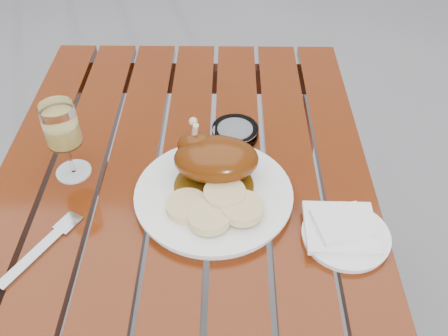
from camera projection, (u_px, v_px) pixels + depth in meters
The scene contains 10 objects.
table at pixel (190, 295), 1.28m from camera, with size 0.80×1.20×0.75m, color maroon.
dinner_plate at pixel (214, 195), 1.01m from camera, with size 0.32×0.32×0.02m, color white.
roast_duck at pixel (213, 159), 1.00m from camera, with size 0.17×0.17×0.12m.
bread_dumplings at pixel (216, 206), 0.95m from camera, with size 0.19×0.13×0.03m.
wine_glass at pixel (65, 141), 1.01m from camera, with size 0.07×0.07×0.17m, color #F6DB6F.
side_plate at pixel (346, 236), 0.93m from camera, with size 0.17×0.17×0.01m, color white.
napkin at pixel (340, 228), 0.93m from camera, with size 0.13×0.12×0.01m, color white.
ashtray at pixel (235, 132), 1.15m from camera, with size 0.11×0.11×0.03m, color #B2B7BC.
fork at pixel (38, 252), 0.91m from camera, with size 0.02×0.18×0.01m, color gray.
knife at pixel (260, 203), 1.00m from camera, with size 0.02×0.20×0.01m, color gray.
Camera 1 is at (0.10, -0.71, 1.49)m, focal length 40.00 mm.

